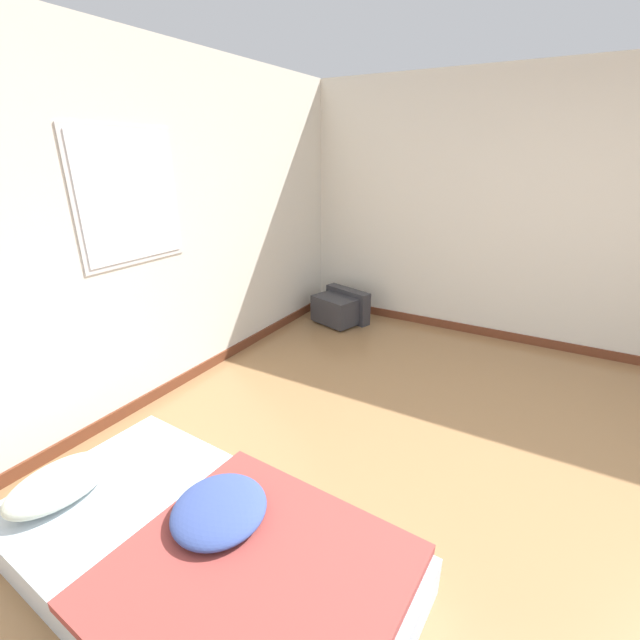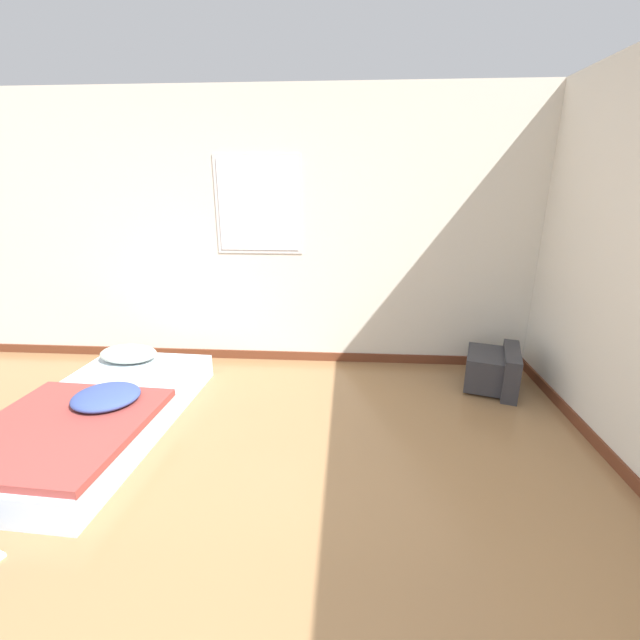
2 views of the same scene
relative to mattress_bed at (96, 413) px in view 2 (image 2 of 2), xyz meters
name	(u,v)px [view 2 (image 2 of 2)]	position (x,y,z in m)	size (l,w,h in m)	color
wall_back	(259,234)	(0.98, 1.45, 1.15)	(7.68, 0.08, 2.60)	silver
mattress_bed	(96,413)	(0.00, 0.00, 0.00)	(1.15, 2.04, 0.35)	silver
crt_tv	(494,369)	(3.17, 0.90, 0.04)	(0.57, 0.64, 0.38)	#333338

